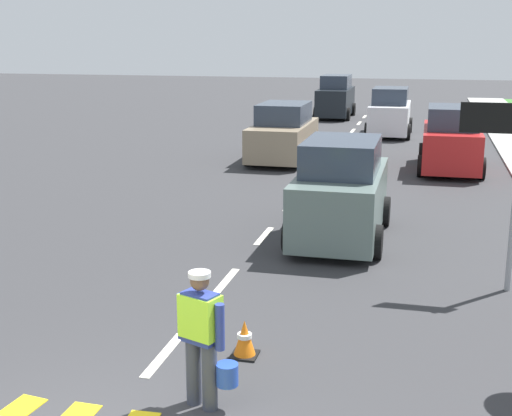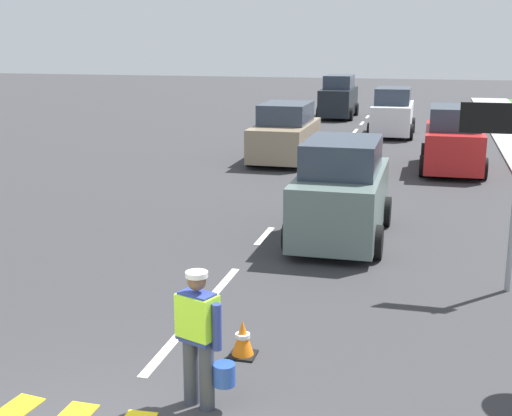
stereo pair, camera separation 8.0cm
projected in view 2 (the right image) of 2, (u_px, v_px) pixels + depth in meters
name	position (u px, v px, depth m)	size (l,w,h in m)	color
ground_plane	(339.00, 150.00, 26.73)	(96.00, 96.00, 0.00)	#333335
lane_center_line	(352.00, 135.00, 30.68)	(0.14, 46.40, 0.01)	silver
road_worker	(200.00, 333.00, 7.96)	(0.76, 0.43, 1.67)	#383D4C
lane_direction_sign	(504.00, 152.00, 11.39)	(1.16, 0.11, 3.20)	gray
traffic_cone_near	(243.00, 339.00, 9.41)	(0.36, 0.36, 0.52)	black
car_oncoming_second	(285.00, 134.00, 24.23)	(2.07, 4.32, 2.01)	gray
car_oncoming_third	(339.00, 98.00, 37.21)	(1.88, 4.19, 2.26)	black
car_outgoing_ahead	(342.00, 193.00, 14.76)	(1.96, 4.08, 2.17)	slate
car_parked_far	(453.00, 141.00, 22.34)	(2.02, 4.19, 2.10)	red
car_outgoing_far	(392.00, 113.00, 30.39)	(1.92, 3.93, 2.10)	silver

